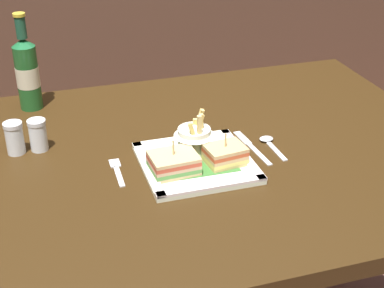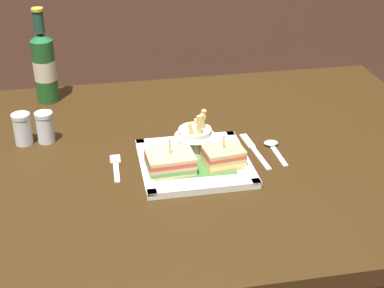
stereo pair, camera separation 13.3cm
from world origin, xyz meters
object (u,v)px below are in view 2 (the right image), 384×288
object	(u,v)px
dining_table	(189,193)
fries_cup	(195,136)
beer_bottle	(44,66)
fork	(116,166)
sandwich_half_left	(170,162)
pepper_shaker	(45,129)
square_plate	(195,163)
salt_shaker	(23,131)
spoon	(273,146)
sandwich_half_right	(223,157)
knife	(254,149)

from	to	relation	value
dining_table	fries_cup	bearing A→B (deg)	-57.63
beer_bottle	fork	bearing A→B (deg)	-68.34
sandwich_half_left	fork	size ratio (longest dim) A/B	0.87
sandwich_half_left	fork	xyz separation A→B (m)	(-0.12, 0.06, -0.03)
dining_table	pepper_shaker	bearing A→B (deg)	160.13
fork	pepper_shaker	size ratio (longest dim) A/B	1.59
square_plate	pepper_shaker	size ratio (longest dim) A/B	3.14
dining_table	square_plate	xyz separation A→B (m)	(0.00, -0.06, 0.12)
sandwich_half_left	salt_shaker	bearing A→B (deg)	147.73
pepper_shaker	dining_table	bearing A→B (deg)	-19.87
sandwich_half_left	square_plate	bearing A→B (deg)	22.16
pepper_shaker	spoon	bearing A→B (deg)	-13.91
sandwich_half_right	fries_cup	distance (m)	0.09
fries_cup	fork	size ratio (longest dim) A/B	0.85
beer_bottle	dining_table	bearing A→B (deg)	-47.91
fries_cup	pepper_shaker	xyz separation A→B (m)	(-0.35, 0.14, -0.02)
sandwich_half_left	sandwich_half_right	distance (m)	0.12
pepper_shaker	knife	bearing A→B (deg)	-15.61
fries_cup	salt_shaker	xyz separation A→B (m)	(-0.40, 0.14, -0.02)
spoon	knife	bearing A→B (deg)	-175.53
knife	sandwich_half_right	bearing A→B (deg)	-142.63
salt_shaker	fries_cup	bearing A→B (deg)	-19.04
fork	knife	world-z (taller)	same
salt_shaker	square_plate	bearing A→B (deg)	-25.20
beer_bottle	fries_cup	bearing A→B (deg)	-48.28
fork	spoon	bearing A→B (deg)	3.04
pepper_shaker	fries_cup	bearing A→B (deg)	-21.74
square_plate	pepper_shaker	distance (m)	0.39
spoon	pepper_shaker	xyz separation A→B (m)	(-0.54, 0.13, 0.03)
fries_cup	pepper_shaker	bearing A→B (deg)	158.26
spoon	sandwich_half_left	bearing A→B (deg)	-164.03
salt_shaker	spoon	bearing A→B (deg)	-12.69
sandwich_half_left	fries_cup	xyz separation A→B (m)	(0.07, 0.07, 0.02)
square_plate	fries_cup	bearing A→B (deg)	78.29
square_plate	sandwich_half_right	xyz separation A→B (m)	(0.06, -0.02, 0.02)
sandwich_half_left	knife	bearing A→B (deg)	18.40
dining_table	pepper_shaker	size ratio (longest dim) A/B	16.99
dining_table	fries_cup	world-z (taller)	fries_cup
fork	knife	xyz separation A→B (m)	(0.33, 0.02, -0.00)
fork	knife	size ratio (longest dim) A/B	0.69
sandwich_half_right	fork	xyz separation A→B (m)	(-0.24, 0.06, -0.03)
fries_cup	fork	bearing A→B (deg)	-175.29
knife	fries_cup	bearing A→B (deg)	-179.60
sandwich_half_right	fries_cup	xyz separation A→B (m)	(-0.05, 0.07, 0.02)
sandwich_half_left	knife	world-z (taller)	sandwich_half_left
square_plate	salt_shaker	size ratio (longest dim) A/B	3.10
knife	pepper_shaker	size ratio (longest dim) A/B	2.30
dining_table	square_plate	bearing A→B (deg)	-88.91
spoon	fries_cup	bearing A→B (deg)	-178.59
sandwich_half_left	fork	bearing A→B (deg)	154.97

